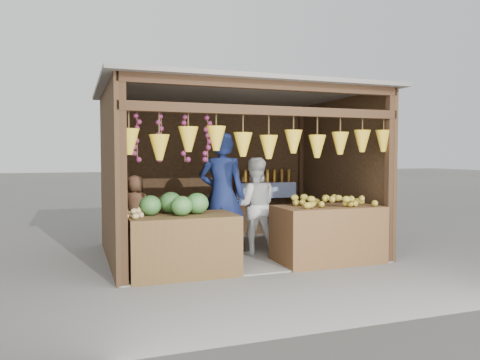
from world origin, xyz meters
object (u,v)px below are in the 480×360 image
object	(u,v)px
counter_left	(182,245)
counter_right	(328,234)
woman_standing	(254,206)
man_standing	(222,195)
vendor_seated	(135,207)

from	to	relation	value
counter_left	counter_right	xyz separation A→B (m)	(2.22, -0.02, 0.02)
woman_standing	man_standing	bearing A→B (deg)	21.58
man_standing	woman_standing	xyz separation A→B (m)	(0.58, 0.09, -0.19)
counter_right	woman_standing	bearing A→B (deg)	133.02
counter_left	woman_standing	size ratio (longest dim) A/B	0.92
man_standing	vendor_seated	world-z (taller)	man_standing
counter_right	vendor_seated	bearing A→B (deg)	154.73
counter_right	woman_standing	distance (m)	1.27
counter_left	counter_right	bearing A→B (deg)	-0.45
man_standing	vendor_seated	distance (m)	1.36
vendor_seated	woman_standing	bearing A→B (deg)	-159.37
counter_right	woman_standing	xyz separation A→B (m)	(-0.83, 0.89, 0.36)
counter_left	woman_standing	bearing A→B (deg)	32.23
counter_right	man_standing	xyz separation A→B (m)	(-1.41, 0.81, 0.56)
vendor_seated	counter_left	bearing A→B (deg)	142.26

